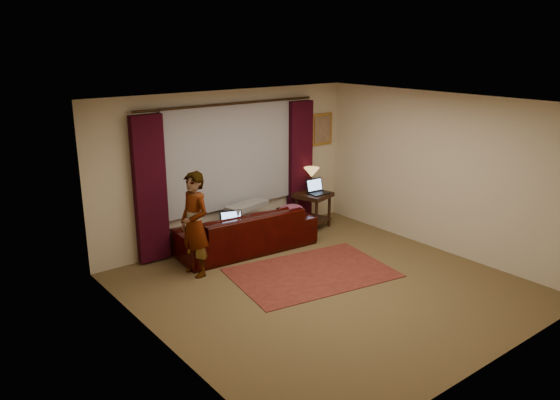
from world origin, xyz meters
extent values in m
cube|color=brown|center=(0.00, 0.00, -0.01)|extent=(5.00, 5.00, 0.01)
cube|color=silver|center=(0.00, 0.00, 2.60)|extent=(5.00, 5.00, 0.02)
cube|color=beige|center=(0.00, 2.50, 1.30)|extent=(5.00, 0.02, 2.60)
cube|color=beige|center=(0.00, -2.50, 1.30)|extent=(5.00, 0.02, 2.60)
cube|color=beige|center=(-2.50, 0.00, 1.30)|extent=(0.02, 5.00, 2.60)
cube|color=beige|center=(2.50, 0.00, 1.30)|extent=(0.02, 5.00, 2.60)
cube|color=#A4A4AC|center=(0.00, 2.44, 1.50)|extent=(2.50, 0.05, 1.80)
cube|color=black|center=(-1.50, 2.39, 1.18)|extent=(0.50, 0.14, 2.30)
cube|color=black|center=(1.50, 2.39, 1.18)|extent=(0.50, 0.14, 2.30)
cylinder|color=black|center=(0.00, 2.39, 2.38)|extent=(0.04, 0.04, 3.40)
cube|color=#BA8936|center=(2.10, 2.47, 1.75)|extent=(0.50, 0.04, 0.60)
imported|color=black|center=(-0.07, 1.91, 0.47)|extent=(2.41, 1.20, 0.94)
cube|color=gray|center=(0.08, 2.09, 0.94)|extent=(0.83, 0.48, 0.09)
ellipsoid|color=brown|center=(0.72, 1.69, 0.57)|extent=(0.59, 0.53, 0.20)
cube|color=maroon|center=(0.16, 0.49, 0.01)|extent=(2.58, 1.93, 0.01)
cube|color=black|center=(1.56, 2.07, 0.33)|extent=(0.71, 0.71, 0.67)
imported|color=gray|center=(-1.22, 1.54, 0.79)|extent=(0.50, 0.50, 1.58)
camera|label=1|loc=(-4.90, -5.19, 3.39)|focal=35.00mm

